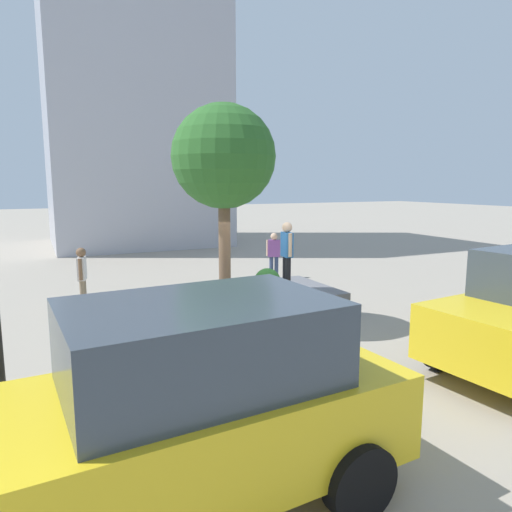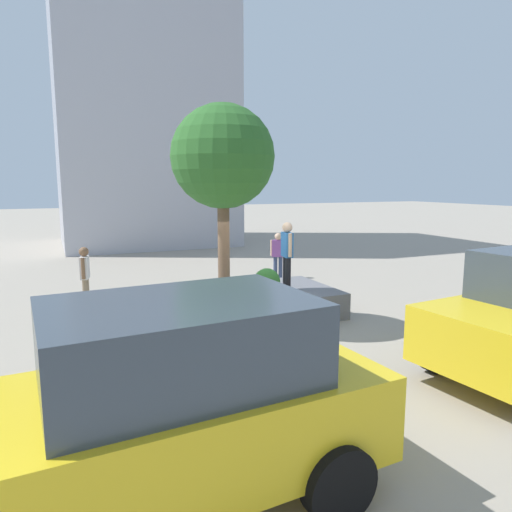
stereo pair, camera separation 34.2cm
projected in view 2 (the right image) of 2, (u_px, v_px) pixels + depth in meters
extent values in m
plane|color=#9E9384|center=(246.00, 322.00, 11.49)|extent=(120.00, 120.00, 0.00)
cube|color=slate|center=(256.00, 304.00, 11.91)|extent=(4.04, 2.51, 0.67)
cylinder|color=brown|center=(224.00, 243.00, 10.93)|extent=(0.28, 0.28, 2.66)
sphere|color=#2D6628|center=(223.00, 156.00, 10.63)|extent=(2.38, 2.38, 2.38)
sphere|color=#2D6628|center=(267.00, 282.00, 11.38)|extent=(0.66, 0.66, 0.66)
cube|color=#A51E1E|center=(287.00, 288.00, 11.92)|extent=(0.21, 0.80, 0.02)
sphere|color=beige|center=(294.00, 291.00, 11.73)|extent=(0.06, 0.06, 0.06)
sphere|color=beige|center=(288.00, 291.00, 11.67)|extent=(0.06, 0.06, 0.06)
sphere|color=beige|center=(285.00, 287.00, 12.19)|extent=(0.06, 0.06, 0.06)
sphere|color=beige|center=(279.00, 287.00, 12.13)|extent=(0.06, 0.06, 0.06)
cylinder|color=black|center=(286.00, 272.00, 11.95)|extent=(0.14, 0.14, 0.79)
cylinder|color=black|center=(288.00, 273.00, 11.77)|extent=(0.14, 0.14, 0.79)
cube|color=#2D6BB2|center=(287.00, 245.00, 11.75)|extent=(0.26, 0.47, 0.62)
cylinder|color=#D8AD8C|center=(284.00, 243.00, 11.98)|extent=(0.10, 0.10, 0.59)
cylinder|color=#D8AD8C|center=(290.00, 245.00, 11.53)|extent=(0.10, 0.10, 0.59)
sphere|color=#D8AD8C|center=(287.00, 227.00, 11.69)|extent=(0.26, 0.26, 0.26)
cylinder|color=black|center=(437.00, 350.00, 8.39)|extent=(0.83, 0.31, 0.81)
cube|color=gold|center=(161.00, 429.00, 4.77)|extent=(4.86, 2.27, 0.95)
cube|color=#38424C|center=(181.00, 341.00, 4.74)|extent=(2.76, 1.91, 0.86)
cylinder|color=black|center=(339.00, 484.00, 4.65)|extent=(0.82, 0.28, 0.81)
cylinder|color=black|center=(250.00, 401.00, 6.41)|extent=(0.82, 0.28, 0.81)
cylinder|color=navy|center=(280.00, 267.00, 16.77)|extent=(0.14, 0.14, 0.77)
cylinder|color=navy|center=(275.00, 267.00, 16.78)|extent=(0.14, 0.14, 0.77)
cube|color=#8C4C99|center=(278.00, 248.00, 16.67)|extent=(0.47, 0.36, 0.60)
cylinder|color=#D8AD8C|center=(284.00, 248.00, 16.65)|extent=(0.09, 0.09, 0.57)
cylinder|color=#D8AD8C|center=(272.00, 248.00, 16.68)|extent=(0.09, 0.09, 0.57)
sphere|color=#D8AD8C|center=(278.00, 236.00, 16.60)|extent=(0.25, 0.25, 0.25)
cylinder|color=#847056|center=(87.00, 292.00, 12.92)|extent=(0.14, 0.14, 0.79)
cylinder|color=#847056|center=(85.00, 293.00, 12.74)|extent=(0.14, 0.14, 0.79)
cube|color=silver|center=(85.00, 268.00, 12.72)|extent=(0.29, 0.48, 0.62)
cylinder|color=brown|center=(86.00, 265.00, 12.95)|extent=(0.10, 0.10, 0.58)
cylinder|color=brown|center=(83.00, 268.00, 12.49)|extent=(0.10, 0.10, 0.58)
sphere|color=brown|center=(84.00, 252.00, 12.65)|extent=(0.26, 0.26, 0.26)
cube|color=#B2B2BC|center=(140.00, 65.00, 25.52)|extent=(8.98, 8.11, 19.60)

